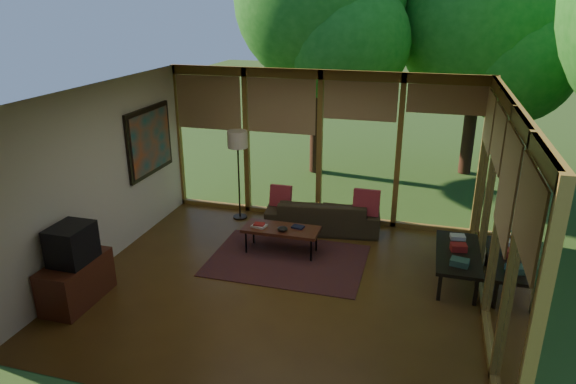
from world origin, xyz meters
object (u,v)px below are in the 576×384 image
(floor_lamp, at_px, (238,144))
(side_console, at_px, (458,255))
(sofa, at_px, (323,214))
(coffee_table, at_px, (281,230))
(media_cabinet, at_px, (76,281))
(television, at_px, (72,244))

(floor_lamp, distance_m, side_console, 4.14)
(sofa, distance_m, coffee_table, 1.14)
(sofa, height_order, coffee_table, sofa)
(media_cabinet, relative_size, television, 1.82)
(television, bearing_deg, media_cabinet, 180.00)
(sofa, relative_size, media_cabinet, 1.95)
(coffee_table, bearing_deg, floor_lamp, 134.86)
(sofa, xyz_separation_m, media_cabinet, (-2.66, -3.14, 0.01))
(floor_lamp, distance_m, coffee_table, 1.90)
(floor_lamp, xyz_separation_m, side_console, (3.79, -1.31, -1.00))
(sofa, bearing_deg, side_console, 143.44)
(side_console, bearing_deg, television, -158.31)
(television, height_order, coffee_table, television)
(coffee_table, relative_size, side_console, 0.86)
(floor_lamp, bearing_deg, coffee_table, -45.14)
(sofa, xyz_separation_m, coffee_table, (-0.45, -1.04, 0.11))
(media_cabinet, relative_size, floor_lamp, 0.61)
(media_cabinet, relative_size, side_console, 0.71)
(sofa, relative_size, side_console, 1.40)
(sofa, distance_m, media_cabinet, 4.12)
(media_cabinet, distance_m, floor_lamp, 3.59)
(coffee_table, bearing_deg, television, -136.17)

